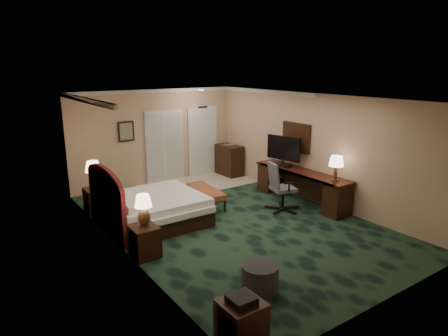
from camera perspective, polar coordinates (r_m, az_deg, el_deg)
floor at (r=8.89m, az=1.17°, el=-7.65°), size 5.00×7.50×0.00m
ceiling at (r=8.26m, az=1.27°, el=9.98°), size 5.00×7.50×0.00m
wall_back at (r=11.65m, az=-9.69°, el=4.40°), size 5.00×0.00×2.70m
wall_front at (r=5.99m, az=22.90°, el=-6.18°), size 5.00×0.00×2.70m
wall_left at (r=7.34m, az=-14.80°, el=-1.81°), size 0.00×7.50×2.70m
wall_right at (r=10.11m, az=12.78°, el=2.72°), size 0.00×7.50×2.70m
crown_molding at (r=8.26m, az=1.27°, el=9.63°), size 5.00×7.50×0.10m
tile_patch at (r=11.64m, az=-3.61°, el=-2.24°), size 3.20×1.70×0.01m
headboard at (r=8.45m, az=-16.50°, el=-4.39°), size 0.12×2.00×1.40m
entry_door at (r=12.41m, az=-3.09°, el=3.78°), size 1.02×0.06×2.18m
closet_doors at (r=11.78m, az=-8.45°, el=3.07°), size 1.20×0.06×2.10m
wall_art at (r=11.23m, az=-13.83°, el=5.10°), size 0.45×0.06×0.55m
wall_mirror at (r=10.45m, az=10.28°, el=4.34°), size 0.05×0.95×0.75m
bed at (r=8.83m, az=-9.83°, el=-5.86°), size 1.95×1.81×0.62m
nightstand_near at (r=7.42m, az=-11.30°, el=-10.21°), size 0.45×0.52×0.57m
nightstand_far at (r=9.90m, az=-17.91°, el=-4.33°), size 0.44×0.51×0.55m
lamp_near at (r=7.22m, az=-11.41°, el=-5.97°), size 0.36×0.36×0.58m
lamp_far at (r=9.69m, az=-18.15°, el=-0.98°), size 0.36×0.36×0.67m
bed_bench at (r=9.74m, az=-2.65°, el=-4.24°), size 0.59×1.37×0.45m
ottoman at (r=6.34m, az=5.16°, el=-15.31°), size 0.65×0.65×0.41m
side_table at (r=5.29m, az=2.49°, el=-21.08°), size 0.51×0.51×0.55m
desk at (r=10.16m, az=10.94°, el=-2.63°), size 0.60×2.81×0.81m
tv at (r=10.39m, az=8.49°, el=2.39°), size 0.27×1.00×0.78m
desk_lamp at (r=9.32m, az=15.69°, el=-0.03°), size 0.38×0.38×0.58m
desk_chair at (r=9.47m, az=8.47°, el=-2.62°), size 0.84×0.81×1.18m
minibar at (r=12.45m, az=0.76°, el=1.13°), size 0.50×0.90×0.95m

